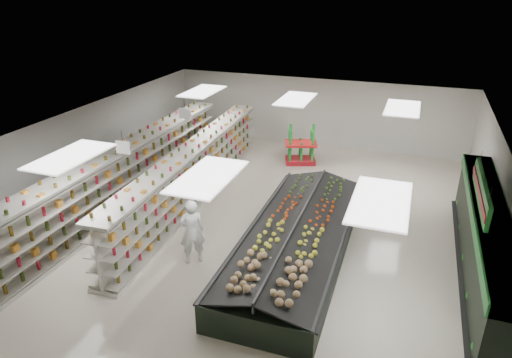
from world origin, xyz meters
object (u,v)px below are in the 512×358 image
at_px(gondola_left, 128,176).
at_px(soda_endcap, 301,145).
at_px(produce_island, 297,239).
at_px(gondola_center, 194,175).
at_px(shopper_background, 203,145).
at_px(shopper_main, 192,232).

height_order(gondola_left, soda_endcap, gondola_left).
height_order(gondola_left, produce_island, gondola_left).
bearing_deg(gondola_center, shopper_background, 108.44).
height_order(gondola_left, gondola_center, gondola_left).
bearing_deg(shopper_main, produce_island, 168.98).
relative_size(gondola_left, shopper_main, 6.40).
bearing_deg(produce_island, gondola_center, 152.51).
relative_size(gondola_center, soda_endcap, 6.94).
distance_m(gondola_left, soda_endcap, 7.54).
relative_size(gondola_left, gondola_center, 1.06).
bearing_deg(soda_endcap, gondola_left, -130.14).
distance_m(gondola_left, gondola_center, 2.33).
relative_size(produce_island, shopper_background, 5.42).
relative_size(soda_endcap, shopper_background, 1.16).
height_order(soda_endcap, shopper_main, shopper_main).
distance_m(shopper_main, shopper_background, 8.00).
distance_m(soda_endcap, shopper_background, 4.32).
distance_m(produce_island, soda_endcap, 7.33).
height_order(gondola_left, shopper_main, gondola_left).
relative_size(shopper_main, shopper_background, 1.34).
xyz_separation_m(shopper_main, shopper_background, (-3.20, 7.33, -0.25)).
relative_size(gondola_left, shopper_background, 8.56).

